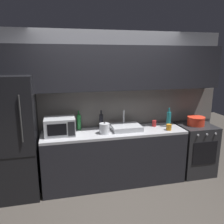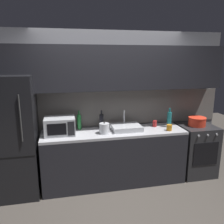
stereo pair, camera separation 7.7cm
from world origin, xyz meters
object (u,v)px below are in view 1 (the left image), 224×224
cooking_pot (196,121)px  microwave (60,126)px  mug_red (154,123)px  mug_amber (169,127)px  refrigerator (13,138)px  wine_bottle_teal (169,119)px  oven_range (194,149)px  wine_bottle_green (79,122)px  wine_bottle_dark (101,121)px  kettle (105,128)px

cooking_pot → microwave: bearing=179.6°
mug_red → mug_amber: bearing=-59.8°
refrigerator → microwave: (0.68, 0.02, 0.12)m
wine_bottle_teal → oven_range: bearing=-4.5°
wine_bottle_green → cooking_pot: (2.03, -0.22, -0.05)m
microwave → wine_bottle_teal: bearing=0.7°
oven_range → wine_bottle_dark: wine_bottle_dark is taller
wine_bottle_green → oven_range: bearing=-6.2°
refrigerator → mug_amber: bearing=-3.6°
oven_range → mug_red: (-0.76, 0.11, 0.50)m
refrigerator → wine_bottle_teal: 2.51m
mug_red → cooking_pot: (0.74, -0.11, 0.02)m
kettle → wine_bottle_teal: size_ratio=0.60×
mug_red → microwave: bearing=-176.9°
oven_range → refrigerator: bearing=180.0°
oven_range → mug_red: 0.92m
microwave → kettle: bearing=-8.0°
wine_bottle_teal → wine_bottle_dark: (-1.15, 0.16, -0.01)m
microwave → cooking_pot: (2.34, -0.02, -0.06)m
refrigerator → oven_range: 3.07m
wine_bottle_green → cooking_pot: 2.04m
cooking_pot → kettle: bearing=-177.3°
kettle → cooking_pot: bearing=2.7°
refrigerator → cooking_pot: (3.02, 0.00, 0.06)m
mug_amber → mug_red: (-0.15, 0.26, 0.00)m
refrigerator → mug_amber: (2.42, -0.15, 0.04)m
oven_range → wine_bottle_green: bearing=173.8°
wine_bottle_green → wine_bottle_dark: size_ratio=1.02×
kettle → cooking_pot: 1.66m
wine_bottle_teal → wine_bottle_dark: bearing=172.1°
oven_range → wine_bottle_dark: (-1.67, 0.20, 0.58)m
refrigerator → kettle: size_ratio=9.36×
microwave → wine_bottle_green: bearing=33.1°
oven_range → wine_bottle_dark: bearing=173.2°
wine_bottle_dark → kettle: bearing=-90.2°
mug_amber → mug_red: bearing=120.2°
wine_bottle_dark → mug_amber: size_ratio=3.14×
kettle → wine_bottle_teal: wine_bottle_teal is taller
mug_amber → microwave: bearing=174.4°
refrigerator → mug_amber: size_ratio=18.42×
wine_bottle_dark → cooking_pot: 1.67m
refrigerator → oven_range: refrigerator is taller
microwave → wine_bottle_green: wine_bottle_green is taller
mug_amber → cooking_pot: cooking_pot is taller
oven_range → microwave: size_ratio=1.96×
wine_bottle_green → cooking_pot: size_ratio=1.06×
kettle → wine_bottle_teal: bearing=5.8°
wine_bottle_teal → mug_red: 0.26m
microwave → refrigerator: bearing=-178.4°
refrigerator → kettle: bearing=-3.2°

